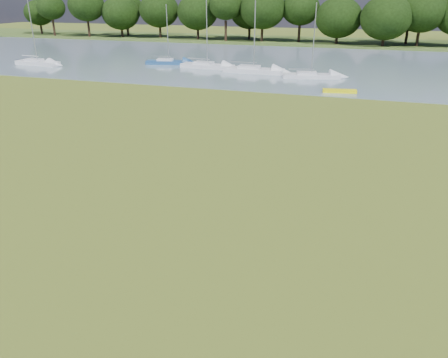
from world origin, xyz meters
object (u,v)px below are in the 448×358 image
(kayak, at_px, (340,91))
(sailboat_4, at_px, (253,69))
(sailboat_1, at_px, (207,64))
(sailboat_6, at_px, (311,74))
(sailboat_0, at_px, (168,61))
(sailboat_5, at_px, (37,61))

(kayak, height_order, sailboat_4, sailboat_4)
(sailboat_1, height_order, sailboat_4, sailboat_1)
(sailboat_4, xyz_separation_m, sailboat_6, (6.96, -1.39, -0.08))
(sailboat_4, relative_size, sailboat_6, 1.02)
(kayak, xyz_separation_m, sailboat_6, (-3.73, 7.14, 0.24))
(kayak, height_order, sailboat_6, sailboat_6)
(sailboat_6, bearing_deg, sailboat_4, 154.72)
(sailboat_0, distance_m, sailboat_1, 6.32)
(sailboat_0, distance_m, sailboat_6, 20.03)
(sailboat_5, bearing_deg, kayak, -4.40)
(kayak, distance_m, sailboat_4, 13.69)
(sailboat_0, bearing_deg, sailboat_1, -28.95)
(sailboat_5, distance_m, sailboat_6, 35.58)
(sailboat_0, bearing_deg, sailboat_4, -28.07)
(sailboat_4, bearing_deg, sailboat_5, -173.30)
(sailboat_4, bearing_deg, sailboat_6, -10.36)
(sailboat_5, bearing_deg, sailboat_6, 6.19)
(sailboat_4, height_order, sailboat_5, sailboat_5)
(sailboat_1, xyz_separation_m, sailboat_5, (-22.15, -4.46, 0.00))
(sailboat_0, bearing_deg, sailboat_6, -26.88)
(sailboat_1, height_order, sailboat_5, sailboat_1)
(kayak, distance_m, sailboat_1, 19.89)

